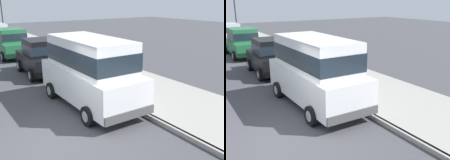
# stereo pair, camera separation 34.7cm
# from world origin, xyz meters

# --- Properties ---
(ground_plane) EXTENTS (80.00, 80.00, 0.00)m
(ground_plane) POSITION_xyz_m (0.00, 0.00, 0.00)
(ground_plane) COLOR #424247
(curb) EXTENTS (0.16, 64.00, 0.14)m
(curb) POSITION_xyz_m (3.20, 0.00, 0.07)
(curb) COLOR gray
(curb) RESTS_ON ground
(sidewalk) EXTENTS (3.60, 64.00, 0.14)m
(sidewalk) POSITION_xyz_m (5.00, 0.00, 0.07)
(sidewalk) COLOR #99968E
(sidewalk) RESTS_ON ground
(car_white_van) EXTENTS (2.14, 4.90, 2.52)m
(car_white_van) POSITION_xyz_m (2.20, 1.87, 1.39)
(car_white_van) COLOR white
(car_white_van) RESTS_ON ground
(car_black_hatchback) EXTENTS (2.06, 3.86, 1.88)m
(car_black_hatchback) POSITION_xyz_m (2.20, 6.99, 0.98)
(car_black_hatchback) COLOR black
(car_black_hatchback) RESTS_ON ground
(car_green_sedan) EXTENTS (2.04, 4.60, 1.92)m
(car_green_sedan) POSITION_xyz_m (2.10, 12.62, 0.98)
(car_green_sedan) COLOR #23663D
(car_green_sedan) RESTS_ON ground
(car_silver_hatchback) EXTENTS (2.04, 3.85, 1.88)m
(car_silver_hatchback) POSITION_xyz_m (2.12, 17.63, 0.98)
(car_silver_hatchback) COLOR #BCBCC1
(car_silver_hatchback) RESTS_ON ground
(dog_tan) EXTENTS (0.76, 0.25, 0.49)m
(dog_tan) POSITION_xyz_m (4.44, 1.50, 0.43)
(dog_tan) COLOR tan
(dog_tan) RESTS_ON sidewalk
(fire_hydrant) EXTENTS (0.34, 0.24, 0.72)m
(fire_hydrant) POSITION_xyz_m (3.65, 4.20, 0.48)
(fire_hydrant) COLOR red
(fire_hydrant) RESTS_ON sidewalk
(street_lamp) EXTENTS (0.36, 0.36, 4.42)m
(street_lamp) POSITION_xyz_m (3.55, 21.00, 2.91)
(street_lamp) COLOR #2D2D33
(street_lamp) RESTS_ON sidewalk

